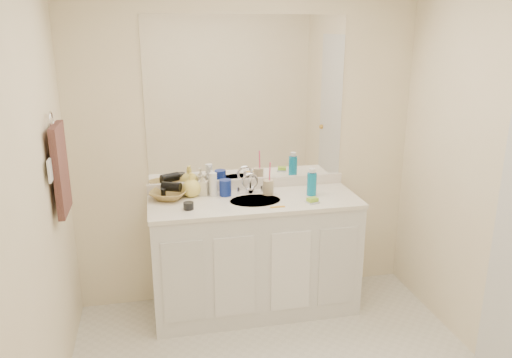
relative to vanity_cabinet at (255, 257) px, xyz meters
name	(u,v)px	position (x,y,z in m)	size (l,w,h in m)	color
wall_back	(247,148)	(0.00, 0.28, 0.77)	(2.60, 0.02, 2.40)	#FDEDC6
wall_left	(24,226)	(-1.30, -1.02, 0.77)	(0.02, 2.60, 2.40)	#FDEDC6
vanity_cabinet	(255,257)	(0.00, 0.00, 0.00)	(1.50, 0.55, 0.85)	silver
countertop	(255,201)	(0.00, 0.00, 0.44)	(1.52, 0.57, 0.03)	white
backsplash	(248,184)	(0.00, 0.26, 0.50)	(1.52, 0.03, 0.08)	white
sink_basin	(255,202)	(0.00, -0.02, 0.44)	(0.37, 0.37, 0.02)	#B4AC9D
faucet	(250,186)	(0.00, 0.16, 0.51)	(0.02, 0.02, 0.11)	silver
mirror	(247,100)	(0.00, 0.27, 1.14)	(1.48, 0.01, 1.20)	white
blue_mug	(225,188)	(-0.19, 0.13, 0.52)	(0.09, 0.09, 0.12)	navy
tan_cup	(268,187)	(0.12, 0.09, 0.51)	(0.08, 0.08, 0.11)	tan
toothbrush	(270,175)	(0.13, 0.09, 0.60)	(0.01, 0.01, 0.20)	#F94176
mouthwash_bottle	(312,184)	(0.43, 0.01, 0.54)	(0.07, 0.07, 0.17)	#0E7EAB
soap_dish	(312,202)	(0.39, -0.15, 0.46)	(0.09, 0.07, 0.01)	silver
green_soap	(312,199)	(0.39, -0.15, 0.48)	(0.07, 0.05, 0.03)	#94C830
orange_comb	(278,207)	(0.12, -0.19, 0.46)	(0.10, 0.02, 0.00)	orange
dark_jar	(189,206)	(-0.48, -0.10, 0.48)	(0.07, 0.07, 0.05)	black
extra_white_bottle	(213,185)	(-0.28, 0.14, 0.54)	(0.06, 0.06, 0.18)	white
soap_bottle_white	(212,182)	(-0.28, 0.20, 0.54)	(0.07, 0.07, 0.18)	silver
soap_bottle_cream	(203,184)	(-0.35, 0.19, 0.53)	(0.07, 0.07, 0.16)	beige
soap_bottle_yellow	(191,185)	(-0.44, 0.17, 0.54)	(0.14, 0.14, 0.18)	#F7E060
wicker_basket	(169,194)	(-0.60, 0.15, 0.49)	(0.26, 0.26, 0.06)	olive
hair_dryer	(171,187)	(-0.58, 0.15, 0.54)	(0.07, 0.07, 0.14)	black
towel_ring	(51,120)	(-1.27, -0.25, 1.12)	(0.11, 0.11, 0.01)	silver
hand_towel	(61,169)	(-1.25, -0.25, 0.82)	(0.04, 0.32, 0.55)	#3B221F
switch_plate	(50,171)	(-1.27, -0.45, 0.88)	(0.01, 0.09, 0.13)	white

